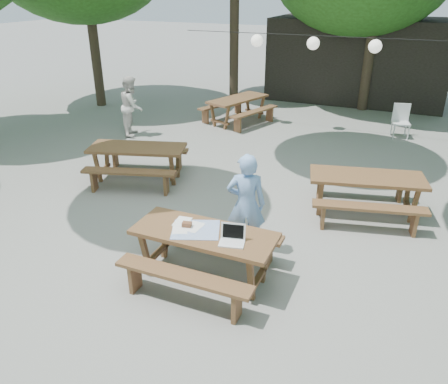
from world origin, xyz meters
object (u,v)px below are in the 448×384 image
main_picnic_table (205,254)px  picnic_table_nw (138,163)px  plastic_chair (400,128)px  woman (246,204)px  second_person (132,106)px

main_picnic_table → picnic_table_nw: 3.82m
picnic_table_nw → main_picnic_table: bearing=-59.6°
plastic_chair → woman: bearing=-118.6°
picnic_table_nw → second_person: second_person is taller
picnic_table_nw → woman: size_ratio=1.40×
second_person → picnic_table_nw: bearing=-167.2°
picnic_table_nw → second_person: (-1.88, 2.62, 0.42)m
main_picnic_table → plastic_chair: bearing=74.5°
plastic_chair → second_person: bearing=-172.1°
woman → plastic_chair: woman is taller
second_person → woman: bearing=-154.0°
main_picnic_table → woman: bearing=72.0°
main_picnic_table → second_person: second_person is taller
woman → plastic_chair: bearing=-123.8°
main_picnic_table → picnic_table_nw: size_ratio=0.88×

